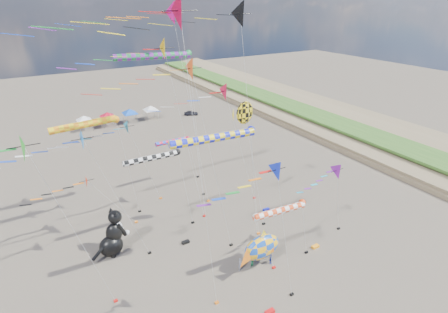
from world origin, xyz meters
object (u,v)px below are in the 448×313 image
at_px(cat_inflatable, 112,232).
at_px(child_blue, 271,259).
at_px(child_green, 253,263).
at_px(parked_car, 191,113).
at_px(fish_inflatable, 261,247).
at_px(person_adult, 241,264).

bearing_deg(cat_inflatable, child_blue, -58.77).
bearing_deg(child_green, parked_car, 63.91).
bearing_deg(parked_car, child_blue, -171.94).
distance_m(fish_inflatable, child_blue, 2.29).
distance_m(cat_inflatable, parked_car, 51.08).
bearing_deg(person_adult, fish_inflatable, -34.77).
height_order(fish_inflatable, person_adult, fish_inflatable).
xyz_separation_m(person_adult, child_blue, (3.36, -0.81, -0.19)).
height_order(fish_inflatable, child_green, fish_inflatable).
relative_size(child_green, child_blue, 0.88).
distance_m(child_green, parked_car, 54.41).
xyz_separation_m(fish_inflatable, child_green, (-0.78, 0.35, -2.03)).
bearing_deg(fish_inflatable, parked_car, 72.15).
xyz_separation_m(child_blue, parked_car, (15.53, 52.10, -0.00)).
bearing_deg(parked_car, cat_inflatable, 169.20).
relative_size(fish_inflatable, parked_car, 1.70).
relative_size(person_adult, child_blue, 1.34).
relative_size(fish_inflatable, child_blue, 5.00).
distance_m(person_adult, child_green, 1.45).
height_order(cat_inflatable, parked_car, cat_inflatable).
height_order(cat_inflatable, fish_inflatable, cat_inflatable).
bearing_deg(person_adult, child_green, -29.20).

